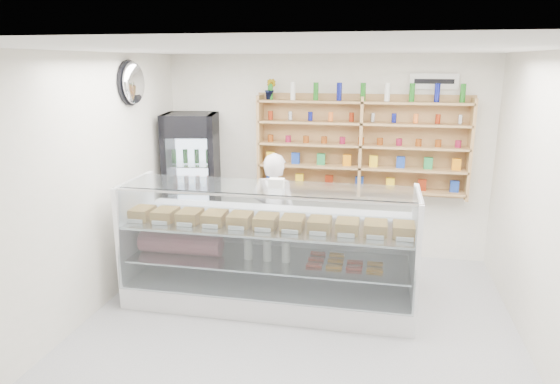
# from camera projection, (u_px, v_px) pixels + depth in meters

# --- Properties ---
(room) EXTENTS (5.00, 5.00, 5.00)m
(room) POSITION_uv_depth(u_px,v_px,m) (294.00, 205.00, 4.66)
(room) COLOR #B3B3B8
(room) RESTS_ON ground
(display_counter) EXTENTS (3.22, 0.96, 1.40)m
(display_counter) POSITION_uv_depth(u_px,v_px,m) (269.00, 273.00, 5.66)
(display_counter) COLOR white
(display_counter) RESTS_ON floor
(shop_worker) EXTENTS (0.63, 0.46, 1.61)m
(shop_worker) POSITION_uv_depth(u_px,v_px,m) (274.00, 216.00, 6.32)
(shop_worker) COLOR silver
(shop_worker) RESTS_ON floor
(drinks_cooler) EXTENTS (0.84, 0.82, 2.00)m
(drinks_cooler) POSITION_uv_depth(u_px,v_px,m) (193.00, 184.00, 7.14)
(drinks_cooler) COLOR black
(drinks_cooler) RESTS_ON floor
(wall_shelving) EXTENTS (2.84, 0.28, 1.33)m
(wall_shelving) POSITION_uv_depth(u_px,v_px,m) (361.00, 146.00, 6.73)
(wall_shelving) COLOR #A2844C
(wall_shelving) RESTS_ON back_wall
(potted_plant) EXTENTS (0.17, 0.15, 0.28)m
(potted_plant) POSITION_uv_depth(u_px,v_px,m) (270.00, 89.00, 6.79)
(potted_plant) COLOR #1E6626
(potted_plant) RESTS_ON wall_shelving
(security_mirror) EXTENTS (0.15, 0.50, 0.50)m
(security_mirror) POSITION_uv_depth(u_px,v_px,m) (134.00, 83.00, 5.95)
(security_mirror) COLOR silver
(security_mirror) RESTS_ON left_wall
(wall_sign) EXTENTS (0.62, 0.03, 0.20)m
(wall_sign) POSITION_uv_depth(u_px,v_px,m) (434.00, 81.00, 6.47)
(wall_sign) COLOR white
(wall_sign) RESTS_ON back_wall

